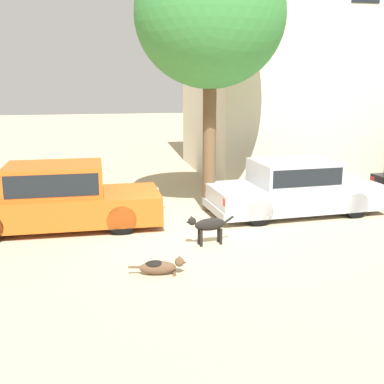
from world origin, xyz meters
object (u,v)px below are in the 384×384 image
at_px(stray_dog_spotted, 160,266).
at_px(stray_dog_tan, 208,225).
at_px(parked_sedan_nearest, 57,197).
at_px(acacia_tree_left, 210,16).
at_px(parked_sedan_second, 294,187).

relative_size(stray_dog_spotted, stray_dog_tan, 0.98).
bearing_deg(stray_dog_spotted, parked_sedan_nearest, 128.34).
xyz_separation_m(stray_dog_tan, acacia_tree_left, (0.67, 2.66, 4.46)).
distance_m(parked_sedan_second, acacia_tree_left, 4.74).
relative_size(stray_dog_spotted, acacia_tree_left, 0.16).
bearing_deg(parked_sedan_nearest, stray_dog_tan, -30.56).
xyz_separation_m(parked_sedan_second, stray_dog_spotted, (-3.95, -3.33, -0.53)).
distance_m(parked_sedan_nearest, stray_dog_tan, 3.67).
distance_m(stray_dog_tan, acacia_tree_left, 5.23).
relative_size(parked_sedan_second, stray_dog_tan, 4.30).
bearing_deg(parked_sedan_nearest, acacia_tree_left, 11.97).
xyz_separation_m(stray_dog_spotted, stray_dog_tan, (1.20, 1.38, 0.27)).
bearing_deg(parked_sedan_second, parked_sedan_nearest, 177.39).
bearing_deg(parked_sedan_second, stray_dog_tan, -147.91).
bearing_deg(parked_sedan_nearest, stray_dog_spotted, -58.99).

